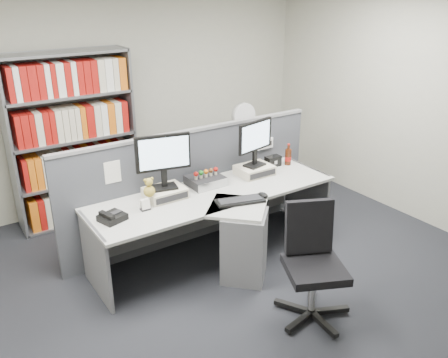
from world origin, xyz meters
TOP-DOWN VIEW (x-y plane):
  - ground at (0.00, 0.00)m, footprint 5.50×5.50m
  - room_shell at (0.00, 0.00)m, footprint 5.04×5.54m
  - partition at (0.00, 1.25)m, footprint 3.00×0.08m
  - desk at (0.00, 0.60)m, footprint 2.60×1.20m
  - monitor_riser_left at (-0.48, 0.98)m, footprint 0.38×0.31m
  - monitor_riser_right at (0.62, 0.98)m, footprint 0.38×0.31m
  - monitor_left at (-0.48, 0.98)m, footprint 0.53×0.22m
  - monitor_right at (0.62, 0.98)m, footprint 0.49×0.20m
  - desktop_pc at (0.02, 1.03)m, footprint 0.35×0.32m
  - figurines at (0.02, 1.01)m, footprint 0.29×0.05m
  - keyboard at (0.07, 0.48)m, footprint 0.50×0.30m
  - mouse at (0.33, 0.45)m, footprint 0.08×0.13m
  - desk_phone at (-1.10, 0.80)m, footprint 0.26×0.25m
  - desk_calendar at (-0.76, 0.83)m, footprint 0.09×0.07m
  - plush_toy at (-0.69, 0.88)m, footprint 0.11×0.11m
  - speaker at (0.95, 1.06)m, footprint 0.18×0.10m
  - cola_bottle at (1.13, 1.01)m, footprint 0.08×0.08m
  - shelving_unit at (-0.90, 2.44)m, footprint 1.41×0.40m
  - filing_cabinet at (1.20, 1.99)m, footprint 0.45×0.61m
  - desk_fan at (1.20, 1.99)m, footprint 0.32×0.19m
  - office_chair at (0.16, -0.44)m, footprint 0.65×0.67m

SIDE VIEW (x-z plane):
  - ground at x=0.00m, z-range 0.00..0.00m
  - filing_cabinet at x=1.20m, z-range 0.00..0.70m
  - desk at x=0.00m, z-range 0.10..0.82m
  - office_chair at x=0.16m, z-range 0.03..1.02m
  - partition at x=0.00m, z-range 0.01..1.29m
  - keyboard at x=0.07m, z-range 0.72..0.75m
  - mouse at x=0.33m, z-range 0.72..0.77m
  - desk_phone at x=-1.10m, z-range 0.71..0.80m
  - desktop_pc at x=0.02m, z-range 0.72..0.81m
  - desk_calendar at x=-0.76m, z-range 0.71..0.82m
  - monitor_riser_left at x=-0.48m, z-range 0.72..0.82m
  - monitor_riser_right at x=0.62m, z-range 0.72..0.82m
  - speaker at x=0.95m, z-range 0.72..0.84m
  - cola_bottle at x=1.13m, z-range 0.69..0.94m
  - figurines at x=0.02m, z-range 0.82..0.91m
  - plush_toy at x=-0.69m, z-range 0.81..1.00m
  - shelving_unit at x=-0.90m, z-range -0.02..1.98m
  - desk_fan at x=1.20m, z-range 0.77..1.31m
  - monitor_right at x=0.62m, z-range 0.87..1.38m
  - monitor_left at x=-0.48m, z-range 0.87..1.42m
  - room_shell at x=0.00m, z-range 0.43..3.15m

